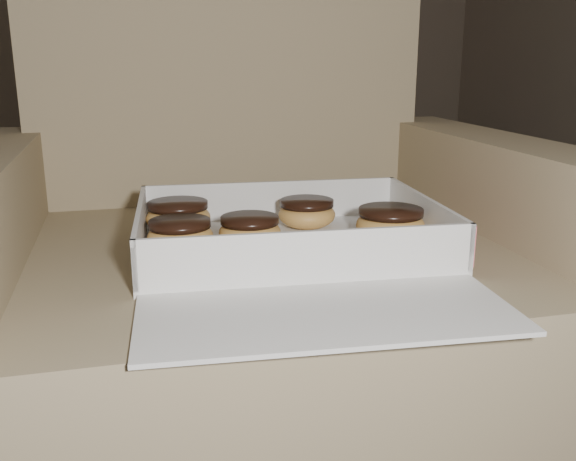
{
  "coord_description": "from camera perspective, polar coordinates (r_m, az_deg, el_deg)",
  "views": [
    {
      "loc": [
        0.16,
        -1.09,
        0.66
      ],
      "look_at": [
        0.36,
        -0.28,
        0.43
      ],
      "focal_mm": 40.0,
      "sensor_mm": 36.0,
      "label": 1
    }
  ],
  "objects": [
    {
      "name": "donut_c",
      "position": [
        0.93,
        -9.72,
        1.27
      ],
      "size": [
        0.09,
        0.09,
        0.05
      ],
      "color": "#E6AD50",
      "rests_on": "bakery_box"
    },
    {
      "name": "donut_b",
      "position": [
        0.88,
        9.09,
        0.59
      ],
      "size": [
        0.09,
        0.09,
        0.05
      ],
      "color": "#E6AD50",
      "rests_on": "bakery_box"
    },
    {
      "name": "crumb_b",
      "position": [
        0.88,
        11.9,
        -1.17
      ],
      "size": [
        0.01,
        0.01,
        0.0
      ],
      "primitive_type": "ellipsoid",
      "color": "black",
      "rests_on": "bakery_box"
    },
    {
      "name": "bakery_box",
      "position": [
        0.82,
        0.73,
        -1.73
      ],
      "size": [
        0.42,
        0.48,
        0.07
      ],
      "rotation": [
        0.0,
        0.0,
        -0.07
      ],
      "color": "white",
      "rests_on": "armchair"
    },
    {
      "name": "crumb_a",
      "position": [
        0.85,
        12.81,
        -1.87
      ],
      "size": [
        0.01,
        0.01,
        0.0
      ],
      "primitive_type": "ellipsoid",
      "color": "black",
      "rests_on": "bakery_box"
    },
    {
      "name": "armchair",
      "position": [
        1.0,
        -2.73,
        -6.64
      ],
      "size": [
        0.86,
        0.72,
        0.89
      ],
      "color": "#937C5D",
      "rests_on": "floor"
    },
    {
      "name": "crumb_c",
      "position": [
        0.84,
        6.55,
        -1.76
      ],
      "size": [
        0.01,
        0.01,
        0.0
      ],
      "primitive_type": "ellipsoid",
      "color": "black",
      "rests_on": "bakery_box"
    },
    {
      "name": "donut_e",
      "position": [
        0.84,
        -9.55,
        -0.38
      ],
      "size": [
        0.09,
        0.09,
        0.04
      ],
      "color": "#E6AD50",
      "rests_on": "bakery_box"
    },
    {
      "name": "floor",
      "position": [
        1.28,
        -19.93,
        -16.44
      ],
      "size": [
        4.5,
        4.5,
        0.0
      ],
      "primitive_type": "plane",
      "color": "black",
      "rests_on": "ground"
    },
    {
      "name": "donut_d",
      "position": [
        0.94,
        1.69,
        1.6
      ],
      "size": [
        0.08,
        0.08,
        0.04
      ],
      "color": "#E6AD50",
      "rests_on": "bakery_box"
    },
    {
      "name": "donut_a",
      "position": [
        0.85,
        -3.41,
        -0.0
      ],
      "size": [
        0.08,
        0.08,
        0.04
      ],
      "color": "#E6AD50",
      "rests_on": "bakery_box"
    }
  ]
}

